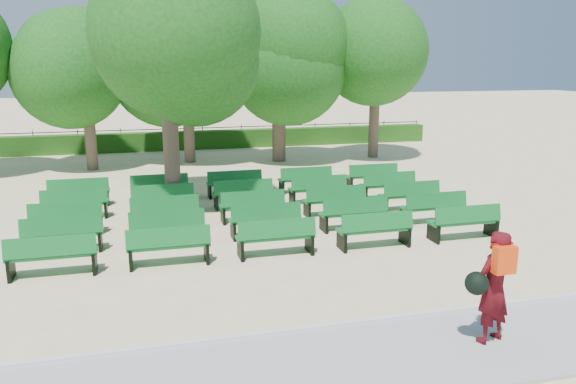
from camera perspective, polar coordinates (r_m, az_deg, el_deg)
The scene contains 9 objects.
ground at distance 15.05m, azimuth -6.26°, elevation -3.56°, with size 120.00×120.00×0.00m, color beige.
paving at distance 8.36m, azimuth 1.83°, elevation -17.63°, with size 30.00×2.20×0.06m, color #A5A5A1.
curb at distance 9.32m, azimuth -0.25°, elevation -14.03°, with size 30.00×0.12×0.10m, color silver.
hedge at distance 28.61m, azimuth -10.55°, elevation 5.17°, with size 26.00×0.70×0.90m, color #235415.
fence at distance 29.07m, azimuth -10.58°, elevation 4.40°, with size 26.00×0.10×1.02m, color black, non-canonical shape.
tree_line at distance 24.74m, azimuth -9.78°, elevation 2.92°, with size 21.80×6.80×7.04m, color #1D5D1A, non-canonical shape.
bench_array at distance 15.56m, azimuth -3.68°, elevation -2.60°, with size 1.77×0.58×1.11m.
tree_among at distance 16.29m, azimuth -12.21°, elevation 13.34°, with size 4.72×4.72×6.59m.
person at distance 9.18m, azimuth 20.05°, elevation -8.93°, with size 0.89×0.61×1.78m.
Camera 1 is at (-2.08, -14.27, 4.30)m, focal length 35.00 mm.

